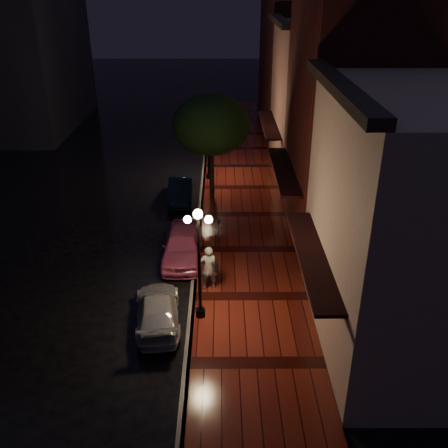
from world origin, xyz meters
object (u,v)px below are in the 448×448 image
(parking_meter, at_px, (219,229))
(silver_car, at_px, (158,310))
(woman_with_umbrella, at_px, (208,250))
(streetlamp_near, at_px, (199,258))
(pink_car, at_px, (183,245))
(street_tree, at_px, (211,126))
(navy_car, at_px, (181,189))
(streetlamp_far, at_px, (208,140))

(parking_meter, bearing_deg, silver_car, -87.54)
(silver_car, xyz_separation_m, woman_with_umbrella, (1.80, 2.05, 1.33))
(streetlamp_near, distance_m, parking_meter, 5.74)
(pink_car, bearing_deg, street_tree, 80.09)
(street_tree, height_order, parking_meter, street_tree)
(street_tree, distance_m, woman_with_umbrella, 9.44)
(street_tree, relative_size, pink_car, 1.39)
(woman_with_umbrella, xyz_separation_m, parking_meter, (0.38, 3.60, -0.94))
(navy_car, height_order, woman_with_umbrella, woman_with_umbrella)
(pink_car, xyz_separation_m, parking_meter, (1.60, 1.05, 0.23))
(silver_car, bearing_deg, navy_car, -96.92)
(streetlamp_far, height_order, woman_with_umbrella, streetlamp_far)
(streetlamp_far, xyz_separation_m, street_tree, (0.26, -3.01, 1.64))
(streetlamp_far, bearing_deg, streetlamp_near, -90.00)
(pink_car, distance_m, silver_car, 4.65)
(street_tree, xyz_separation_m, woman_with_umbrella, (0.01, -9.14, -2.36))
(streetlamp_far, distance_m, woman_with_umbrella, 12.17)
(parking_meter, bearing_deg, street_tree, 117.54)
(pink_car, relative_size, silver_car, 1.08)
(woman_with_umbrella, bearing_deg, silver_car, 43.07)
(streetlamp_near, xyz_separation_m, pink_car, (-0.95, 4.41, -1.89))
(streetlamp_far, relative_size, street_tree, 0.74)
(streetlamp_near, distance_m, woman_with_umbrella, 2.00)
(streetlamp_near, distance_m, navy_car, 11.29)
(street_tree, bearing_deg, streetlamp_far, 94.91)
(streetlamp_near, bearing_deg, parking_meter, 83.20)
(silver_car, bearing_deg, streetlamp_far, -103.00)
(navy_car, xyz_separation_m, woman_with_umbrella, (1.79, -9.16, 1.26))
(streetlamp_far, xyz_separation_m, parking_meter, (0.65, -8.55, -1.66))
(streetlamp_near, height_order, parking_meter, streetlamp_near)
(pink_car, relative_size, parking_meter, 3.18)
(navy_car, bearing_deg, street_tree, -2.15)
(woman_with_umbrella, bearing_deg, navy_car, -84.73)
(navy_car, relative_size, parking_meter, 2.89)
(streetlamp_near, bearing_deg, navy_car, 97.85)
(streetlamp_far, relative_size, woman_with_umbrella, 1.64)
(street_tree, xyz_separation_m, pink_car, (-1.21, -6.58, -3.53))
(navy_car, height_order, parking_meter, parking_meter)
(parking_meter, bearing_deg, pink_car, -123.33)
(streetlamp_near, distance_m, pink_car, 4.89)
(streetlamp_far, distance_m, street_tree, 3.44)
(streetlamp_far, distance_m, silver_car, 14.43)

